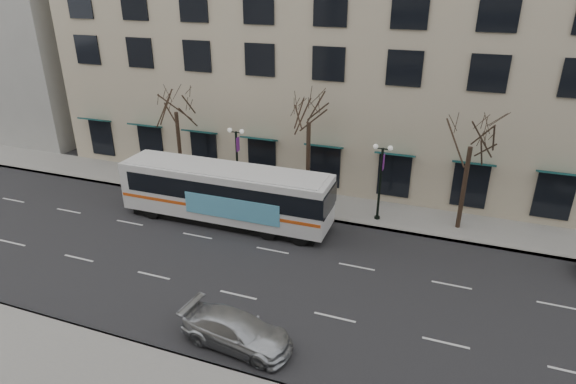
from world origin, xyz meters
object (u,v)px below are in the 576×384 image
at_px(lamp_post_right, 380,179).
at_px(silver_car, 237,330).
at_px(tree_far_mid, 309,108).
at_px(tree_far_right, 473,131).
at_px(tree_far_left, 175,99).
at_px(lamp_post_left, 237,160).
at_px(city_bus, 227,193).

distance_m(lamp_post_right, silver_car, 14.31).
bearing_deg(tree_far_mid, tree_far_right, -0.00).
distance_m(tree_far_left, tree_far_right, 20.00).
xyz_separation_m(tree_far_right, lamp_post_left, (-14.99, -0.60, -3.48)).
height_order(city_bus, silver_car, city_bus).
bearing_deg(silver_car, city_bus, 34.63).
height_order(tree_far_left, city_bus, tree_far_left).
bearing_deg(tree_far_left, lamp_post_left, -6.83).
xyz_separation_m(tree_far_mid, tree_far_right, (10.00, -0.00, -0.48)).
bearing_deg(city_bus, lamp_post_right, 20.54).
height_order(lamp_post_left, silver_car, lamp_post_left).
relative_size(lamp_post_left, city_bus, 0.38).
xyz_separation_m(tree_far_left, lamp_post_right, (15.01, -0.60, -3.75)).
xyz_separation_m(city_bus, silver_car, (5.59, -10.22, -1.31)).
relative_size(lamp_post_left, lamp_post_right, 1.00).
distance_m(tree_far_right, lamp_post_right, 6.11).
relative_size(tree_far_mid, city_bus, 0.62).
xyz_separation_m(tree_far_mid, city_bus, (-4.10, -4.07, -4.87)).
height_order(lamp_post_left, lamp_post_right, same).
distance_m(tree_far_mid, lamp_post_right, 6.41).
height_order(lamp_post_left, city_bus, lamp_post_left).
bearing_deg(silver_car, tree_far_mid, 11.89).
relative_size(lamp_post_right, silver_car, 1.04).
xyz_separation_m(tree_far_right, city_bus, (-14.10, -4.07, -4.38)).
bearing_deg(lamp_post_left, tree_far_mid, 6.85).
bearing_deg(tree_far_right, silver_car, -120.77).
distance_m(tree_far_left, tree_far_mid, 10.00).
xyz_separation_m(tree_far_left, tree_far_mid, (10.00, 0.00, 0.21)).
bearing_deg(lamp_post_right, tree_far_left, 177.71).
xyz_separation_m(tree_far_left, silver_car, (11.49, -14.29, -5.97)).
relative_size(tree_far_right, lamp_post_right, 1.55).
xyz_separation_m(tree_far_left, tree_far_right, (20.00, 0.00, -0.28)).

